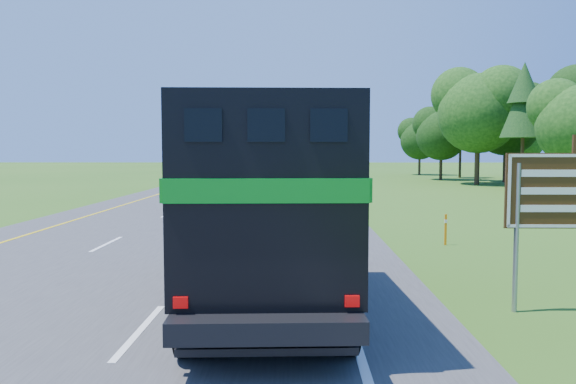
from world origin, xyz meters
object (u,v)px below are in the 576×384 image
far_car (255,162)px  exit_sign (560,198)px  horse_truck (268,200)px  white_suv (206,176)px

far_car → exit_sign: 103.93m
far_car → exit_sign: (13.74, -103.01, 1.35)m
horse_truck → exit_sign: horse_truck is taller
white_suv → exit_sign: exit_sign is taller
exit_sign → far_car: bearing=97.5°
horse_truck → white_suv: horse_truck is taller
white_suv → exit_sign: size_ratio=1.73×
far_car → white_suv: bearing=-86.3°
white_suv → far_car: 61.99m
horse_truck → white_suv: 41.28m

